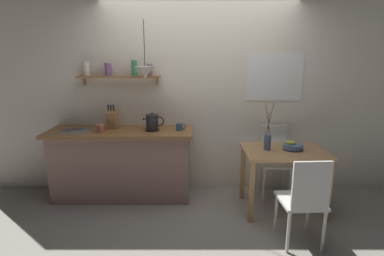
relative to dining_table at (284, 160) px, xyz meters
The scene contains 14 objects.
ground_plane 1.17m from the dining_table, behind, with size 14.00×14.00×0.00m, color gray.
back_wall 1.27m from the dining_table, 139.37° to the left, with size 6.80×0.11×2.70m.
kitchen_counter 2.03m from the dining_table, behind, with size 1.83×0.63×0.91m.
wall_shelf 2.33m from the dining_table, 165.67° to the left, with size 1.06×0.20×0.33m.
dining_table is the anchor object (origin of this frame).
dining_chair_near 0.77m from the dining_table, 91.17° to the right, with size 0.42×0.45×0.92m.
dining_chair_far 0.46m from the dining_table, 88.37° to the left, with size 0.41×0.44×0.93m.
fruit_bowl 0.20m from the dining_table, 14.22° to the left, with size 0.23×0.23×0.12m.
twig_vase 0.31m from the dining_table, behind, with size 0.10×0.08×0.55m.
electric_kettle 1.66m from the dining_table, 169.16° to the left, with size 0.26×0.18×0.23m.
knife_block 2.20m from the dining_table, 168.14° to the left, with size 0.12×0.18×0.31m.
coffee_mug_by_sink 2.25m from the dining_table, behind, with size 0.14×0.10×0.10m.
coffee_mug_spare 1.32m from the dining_table, 165.56° to the left, with size 0.12×0.08×0.09m.
pendant_lamp 1.96m from the dining_table, behind, with size 0.25×0.25×0.67m.
Camera 1 is at (-0.09, -3.47, 1.83)m, focal length 28.70 mm.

